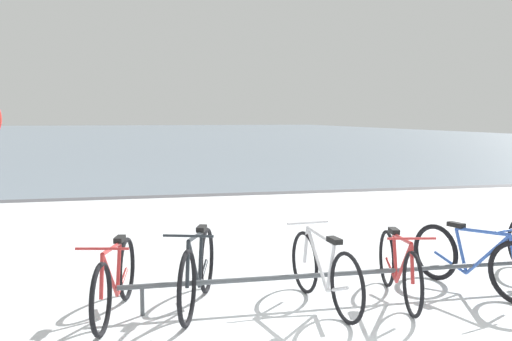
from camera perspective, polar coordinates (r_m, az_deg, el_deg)
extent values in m
cube|color=slate|center=(68.73, -12.21, 3.60)|extent=(80.00, 110.00, 0.08)
cube|color=#47474C|center=(13.90, -7.33, -2.56)|extent=(80.00, 0.50, 0.05)
cylinder|color=#4C5156|center=(6.12, 9.04, -9.85)|extent=(4.60, 0.08, 0.05)
cylinder|color=#4C5156|center=(5.74, -11.01, -12.36)|extent=(0.04, 0.04, 0.28)
torus|color=black|center=(5.26, -14.85, -12.04)|extent=(0.19, 0.63, 0.64)
torus|color=black|center=(6.20, -12.48, -9.32)|extent=(0.19, 0.63, 0.64)
cylinder|color=#B22D2D|center=(5.54, -14.02, -9.93)|extent=(0.16, 0.52, 0.54)
cylinder|color=#B22D2D|center=(5.85, -13.24, -9.31)|extent=(0.08, 0.19, 0.48)
cylinder|color=#B22D2D|center=(5.55, -13.88, -7.38)|extent=(0.18, 0.65, 0.08)
cylinder|color=#B22D2D|center=(6.02, -12.91, -10.49)|extent=(0.14, 0.44, 0.18)
cylinder|color=#B22D2D|center=(5.25, -14.79, -9.98)|extent=(0.06, 0.12, 0.38)
cube|color=black|center=(5.86, -13.13, -6.52)|extent=(0.12, 0.21, 0.05)
cylinder|color=#B22D2D|center=(5.23, -14.75, -7.38)|extent=(0.45, 0.13, 0.02)
torus|color=black|center=(5.35, -6.73, -11.31)|extent=(0.26, 0.67, 0.69)
torus|color=black|center=(6.30, -4.83, -8.72)|extent=(0.26, 0.67, 0.69)
cylinder|color=#1E2328|center=(5.63, -6.05, -9.14)|extent=(0.20, 0.52, 0.59)
cylinder|color=#1E2328|center=(5.94, -5.43, -8.59)|extent=(0.09, 0.19, 0.52)
cylinder|color=#1E2328|center=(5.64, -5.93, -6.42)|extent=(0.24, 0.64, 0.08)
cylinder|color=#1E2328|center=(6.12, -5.18, -9.91)|extent=(0.17, 0.43, 0.19)
cylinder|color=#1E2328|center=(5.33, -6.67, -9.10)|extent=(0.07, 0.12, 0.41)
cube|color=black|center=(5.95, -5.32, -5.64)|extent=(0.14, 0.22, 0.05)
cylinder|color=#1E2328|center=(5.31, -6.61, -6.35)|extent=(0.44, 0.17, 0.02)
torus|color=black|center=(6.30, 4.75, -8.89)|extent=(0.09, 0.66, 0.66)
torus|color=black|center=(5.45, 8.86, -11.22)|extent=(0.09, 0.66, 0.66)
cylinder|color=silver|center=(5.99, 5.96, -8.47)|extent=(0.08, 0.52, 0.56)
cylinder|color=silver|center=(5.72, 7.29, -9.40)|extent=(0.05, 0.18, 0.50)
cylinder|color=silver|center=(5.87, 6.28, -6.31)|extent=(0.09, 0.64, 0.08)
cylinder|color=silver|center=(5.65, 7.87, -11.39)|extent=(0.07, 0.43, 0.18)
cylinder|color=silver|center=(6.23, 4.90, -7.24)|extent=(0.05, 0.11, 0.39)
cube|color=black|center=(5.59, 7.65, -6.75)|extent=(0.10, 0.21, 0.05)
cylinder|color=silver|center=(6.14, 5.05, -5.09)|extent=(0.46, 0.06, 0.02)
torus|color=black|center=(5.75, 15.02, -10.64)|extent=(0.17, 0.62, 0.62)
torus|color=black|center=(6.68, 12.62, -8.35)|extent=(0.17, 0.62, 0.62)
cylinder|color=#B22D2D|center=(6.02, 14.18, -8.78)|extent=(0.15, 0.52, 0.53)
cylinder|color=#B22D2D|center=(6.33, 13.39, -8.27)|extent=(0.07, 0.19, 0.47)
cylinder|color=#B22D2D|center=(6.04, 14.04, -6.48)|extent=(0.17, 0.64, 0.08)
cylinder|color=#B22D2D|center=(6.49, 13.06, -9.38)|extent=(0.13, 0.43, 0.17)
cylinder|color=#B22D2D|center=(5.73, 14.96, -8.78)|extent=(0.06, 0.12, 0.37)
cube|color=black|center=(6.34, 13.28, -5.73)|extent=(0.12, 0.21, 0.05)
cylinder|color=#B22D2D|center=(5.72, 14.91, -6.42)|extent=(0.45, 0.12, 0.02)
torus|color=black|center=(7.07, 17.04, -7.60)|extent=(0.25, 0.63, 0.64)
cylinder|color=#3359B2|center=(6.62, 21.61, -7.65)|extent=(0.20, 0.53, 0.54)
cylinder|color=#3359B2|center=(6.82, 19.34, -7.37)|extent=(0.09, 0.19, 0.48)
cylinder|color=#3359B2|center=(6.61, 21.14, -5.56)|extent=(0.24, 0.65, 0.08)
cylinder|color=#3359B2|center=(6.95, 18.39, -8.48)|extent=(0.17, 0.44, 0.18)
cube|color=black|center=(6.82, 18.91, -5.02)|extent=(0.14, 0.21, 0.05)
cylinder|color=#3359B2|center=(6.41, 23.54, -5.34)|extent=(0.45, 0.16, 0.02)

